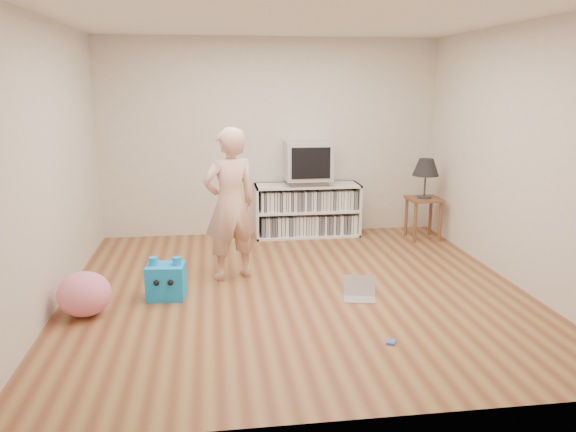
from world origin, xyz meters
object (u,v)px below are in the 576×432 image
Objects in this scene: crt_tv at (308,160)px; side_table at (424,208)px; table_lamp at (426,168)px; dvd_deck at (307,182)px; plush_pink at (84,294)px; media_unit at (307,210)px; person at (230,204)px; laptop at (359,292)px; plush_blue at (166,281)px.

crt_tv is 1.09× the size of side_table.
side_table is 0.53m from table_lamp.
plush_pink is at bearing -135.26° from dvd_deck.
dvd_deck is at bearing -90.00° from media_unit.
person reaches higher than table_lamp.
crt_tv reaches higher than laptop.
media_unit is 1.65m from table_lamp.
plush_pink is at bearing -135.30° from crt_tv.
person is (-1.08, -1.57, 0.06)m from dvd_deck.
dvd_deck is 0.87× the size of table_lamp.
dvd_deck reaches higher than laptop.
dvd_deck is 3.43m from plush_pink.
dvd_deck is 0.75× the size of crt_tv.
person reaches higher than plush_pink.
crt_tv is 1.47× the size of plush_blue.
laptop is (1.19, -0.75, -0.74)m from person.
table_lamp is 1.10× the size of plush_pink.
laptop is 1.86m from plush_blue.
dvd_deck is (0.00, -0.02, 0.39)m from media_unit.
person is (-2.57, -1.20, -0.15)m from table_lamp.
table_lamp reaches higher than plush_blue.
person is 1.02m from plush_blue.
laptop is at bearing -125.19° from side_table.
table_lamp is (1.49, -0.37, 0.21)m from dvd_deck.
table_lamp is 1.51× the size of laptop.
plush_pink is (-0.69, -0.32, 0.02)m from plush_blue.
media_unit is at bearing 56.19° from plush_blue.
plush_blue is at bearing 25.10° from plush_pink.
laptop is (-1.37, -1.95, -0.36)m from side_table.
side_table is (1.49, -0.37, -0.60)m from crt_tv.
media_unit is at bearing -145.61° from person.
plush_pink is (-2.41, -2.39, -0.54)m from dvd_deck.
plush_pink is (-2.41, -2.40, -0.15)m from media_unit.
crt_tv is at bearing 166.17° from table_lamp.
dvd_deck is at bearing 44.74° from plush_pink.
side_table is 1.35× the size of plush_blue.
dvd_deck is 1.55m from table_lamp.
plush_blue is at bearing -129.62° from media_unit.
laptop is (-1.37, -1.95, -0.89)m from table_lamp.
table_lamp is at bearing -14.51° from media_unit.
media_unit is at bearing 44.92° from plush_pink.
plush_pink is (-2.52, -0.07, 0.14)m from laptop.
plush_blue is (-1.72, -2.06, -0.85)m from crt_tv.
media_unit is at bearing 165.49° from side_table.
dvd_deck is at bearing 166.05° from table_lamp.
media_unit is 0.88× the size of person.
crt_tv reaches higher than table_lamp.
table_lamp reaches higher than laptop.
table_lamp is 4.45m from plush_pink.
crt_tv is 1.17× the size of table_lamp.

